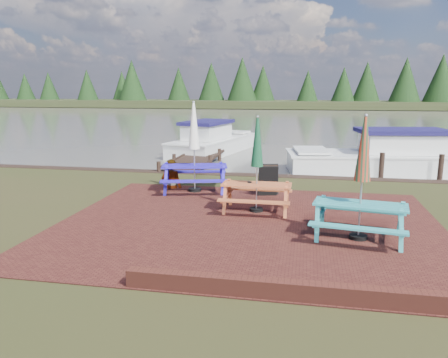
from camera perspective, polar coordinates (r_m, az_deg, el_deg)
ground at (r=9.51m, az=2.38°, el=-7.80°), size 120.00×120.00×0.00m
paving at (r=10.44m, az=3.19°, el=-5.93°), size 9.00×7.50×0.02m
brick_wall at (r=7.18m, az=17.10°, el=-13.78°), size 6.21×1.79×0.30m
water at (r=45.99m, az=9.19°, el=7.68°), size 120.00×60.00×0.02m
far_treeline at (r=74.87m, az=9.96°, el=11.71°), size 120.00×10.00×8.10m
picnic_table_teal at (r=9.61m, az=17.42°, el=-2.36°), size 2.15×1.98×2.64m
picnic_table_red at (r=11.31m, az=4.30°, el=-0.05°), size 1.79×1.59×2.48m
picnic_table_blue at (r=13.52m, az=-3.89°, el=2.34°), size 2.35×2.19×2.77m
chalkboard at (r=13.13m, az=5.82°, el=-0.15°), size 0.62×0.68×0.93m
jetty at (r=20.93m, az=-2.60°, el=3.35°), size 1.76×9.08×1.00m
boat_jetty at (r=22.99m, az=-1.54°, el=4.77°), size 3.72×6.95×1.91m
boat_near at (r=18.66m, az=20.02°, el=2.46°), size 7.53×3.53×1.96m
person at (r=14.05m, az=-6.96°, el=2.54°), size 0.72×0.51×1.90m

